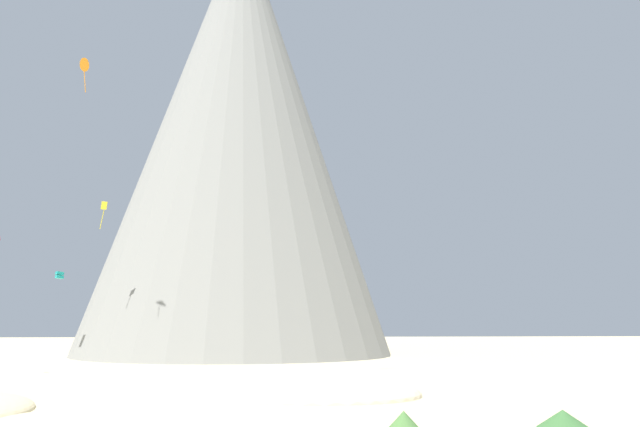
% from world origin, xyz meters
% --- Properties ---
extents(dune_foreground_left, '(22.89, 21.26, 3.08)m').
position_xyz_m(dune_foreground_left, '(-0.62, 18.63, 0.00)').
color(dune_foreground_left, beige).
rests_on(dune_foreground_left, ground_plane).
extents(bush_mid_center, '(2.94, 2.94, 0.79)m').
position_xyz_m(bush_mid_center, '(11.09, 2.36, 0.39)').
color(bush_mid_center, '#386633').
rests_on(bush_mid_center, ground_plane).
extents(bush_far_left, '(1.94, 1.94, 0.82)m').
position_xyz_m(bush_far_left, '(3.85, 2.41, 0.41)').
color(bush_far_left, '#477238').
rests_on(bush_far_left, ground_plane).
extents(bush_ridge_crest, '(3.04, 3.04, 0.56)m').
position_xyz_m(bush_ridge_crest, '(-9.09, 5.53, 0.28)').
color(bush_ridge_crest, '#477238').
rests_on(bush_ridge_crest, ground_plane).
extents(rock_massif, '(49.63, 49.67, 69.39)m').
position_xyz_m(rock_massif, '(-6.85, 71.72, 31.86)').
color(rock_massif, gray).
rests_on(rock_massif, ground_plane).
extents(kite_magenta_low, '(1.74, 1.77, 3.57)m').
position_xyz_m(kite_magenta_low, '(2.53, 56.36, 6.72)').
color(kite_magenta_low, '#D1339E').
extents(kite_yellow_mid, '(0.79, 0.30, 3.39)m').
position_xyz_m(kite_yellow_mid, '(-21.41, 53.22, 18.13)').
color(kite_yellow_mid, yellow).
extents(kite_teal_low, '(1.18, 1.18, 0.92)m').
position_xyz_m(kite_teal_low, '(-27.61, 58.55, 10.56)').
color(kite_teal_low, teal).
extents(kite_green_low, '(1.22, 1.19, 3.92)m').
position_xyz_m(kite_green_low, '(-7.74, 54.79, 6.84)').
color(kite_green_low, green).
extents(kite_orange_high, '(1.68, 1.53, 4.03)m').
position_xyz_m(kite_orange_high, '(-22.39, 45.28, 33.17)').
color(kite_orange_high, orange).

